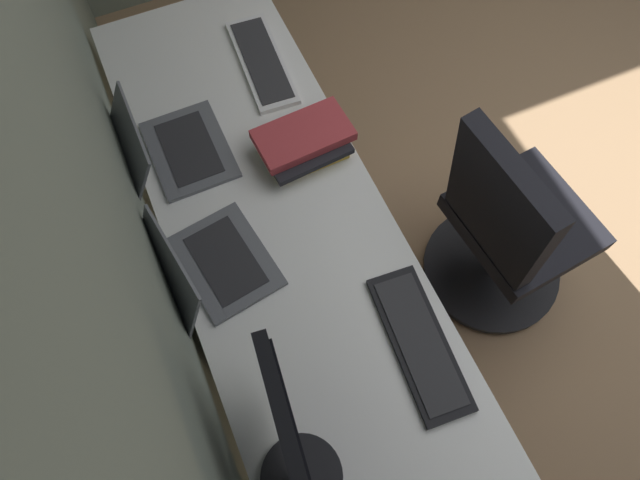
# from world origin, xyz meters

# --- Properties ---
(wall_back) EXTENTS (4.98, 0.10, 2.60)m
(wall_back) POSITION_xyz_m (0.00, 2.06, 1.30)
(wall_back) COLOR slate
(wall_back) RESTS_ON ground
(desk) EXTENTS (2.38, 0.64, 0.73)m
(desk) POSITION_xyz_m (0.06, 1.67, 0.67)
(desk) COLOR white
(desk) RESTS_ON ground
(drawer_pedestal) EXTENTS (0.40, 0.51, 0.69)m
(drawer_pedestal) POSITION_xyz_m (0.17, 1.69, 0.35)
(drawer_pedestal) COLOR white
(drawer_pedestal) RESTS_ON ground
(monitor_primary) EXTENTS (0.49, 0.20, 0.44)m
(monitor_primary) POSITION_xyz_m (-0.40, 1.87, 0.98)
(monitor_primary) COLOR black
(monitor_primary) RESTS_ON desk
(laptop_leftmost) EXTENTS (0.32, 0.34, 0.22)m
(laptop_leftmost) POSITION_xyz_m (0.61, 1.89, 0.78)
(laptop_leftmost) COLOR #595B60
(laptop_leftmost) RESTS_ON desk
(laptop_left) EXTENTS (0.35, 0.35, 0.22)m
(laptop_left) POSITION_xyz_m (0.20, 1.91, 0.78)
(laptop_left) COLOR #595B60
(laptop_left) RESTS_ON desk
(keyboard_main) EXTENTS (0.43, 0.17, 0.02)m
(keyboard_main) POSITION_xyz_m (0.86, 1.48, 0.74)
(keyboard_main) COLOR silver
(keyboard_main) RESTS_ON desk
(keyboard_spare) EXTENTS (0.43, 0.17, 0.02)m
(keyboard_spare) POSITION_xyz_m (-0.23, 1.46, 0.74)
(keyboard_spare) COLOR black
(keyboard_spare) RESTS_ON desk
(book_stack_near) EXTENTS (0.21, 0.30, 0.09)m
(book_stack_near) POSITION_xyz_m (0.47, 1.49, 0.78)
(book_stack_near) COLOR gold
(book_stack_near) RESTS_ON desk
(office_chair) EXTENTS (0.56, 0.57, 0.97)m
(office_chair) POSITION_xyz_m (0.05, 0.91, 0.46)
(office_chair) COLOR black
(office_chair) RESTS_ON ground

